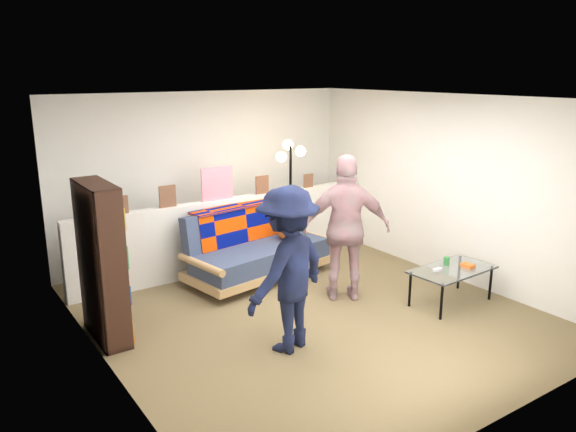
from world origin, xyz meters
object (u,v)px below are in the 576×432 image
object	(u,v)px
futon_sofa	(257,249)
person_left	(288,270)
person_right	(347,228)
coffee_table	(452,271)
bookshelf	(102,268)
floor_lamp	(290,177)

from	to	relation	value
futon_sofa	person_left	size ratio (longest dim) A/B	1.26
futon_sofa	person_right	distance (m)	1.41
futon_sofa	coffee_table	world-z (taller)	futon_sofa
bookshelf	coffee_table	xyz separation A→B (m)	(3.64, -1.40, -0.36)
person_left	person_right	bearing A→B (deg)	-172.00
floor_lamp	person_right	world-z (taller)	floor_lamp
coffee_table	person_left	size ratio (longest dim) A/B	0.64
floor_lamp	coffee_table	bearing A→B (deg)	-71.12
bookshelf	person_left	distance (m)	1.88
bookshelf	floor_lamp	size ratio (longest dim) A/B	0.93
futon_sofa	coffee_table	size ratio (longest dim) A/B	1.96
person_left	futon_sofa	bearing A→B (deg)	-131.41
floor_lamp	person_right	xyz separation A→B (m)	(-0.17, -1.43, -0.37)
bookshelf	floor_lamp	xyz separation A→B (m)	(2.87, 0.85, 0.48)
coffee_table	floor_lamp	bearing A→B (deg)	108.88
person_left	bookshelf	bearing A→B (deg)	-59.66
floor_lamp	person_left	distance (m)	2.57
bookshelf	floor_lamp	distance (m)	3.03
person_left	coffee_table	bearing A→B (deg)	156.69
coffee_table	person_right	bearing A→B (deg)	139.00
floor_lamp	person_left	size ratio (longest dim) A/B	1.07
futon_sofa	person_left	world-z (taller)	person_left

